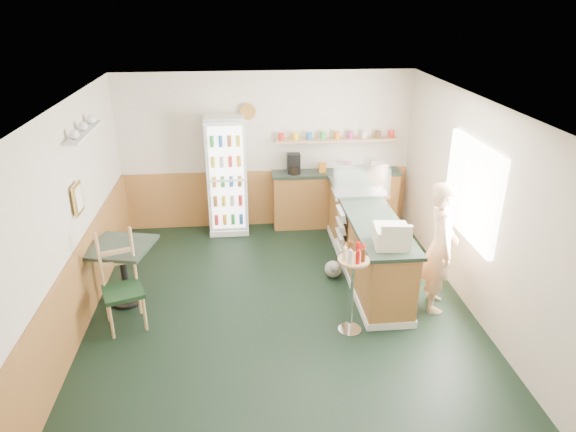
{
  "coord_description": "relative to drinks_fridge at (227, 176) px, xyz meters",
  "views": [
    {
      "loc": [
        -0.44,
        -5.55,
        3.86
      ],
      "look_at": [
        0.14,
        0.6,
        1.16
      ],
      "focal_mm": 32.0,
      "sensor_mm": 36.0,
      "label": 1
    }
  ],
  "objects": [
    {
      "name": "ground",
      "position": [
        0.69,
        -2.74,
        -1.01
      ],
      "size": [
        6.0,
        6.0,
        0.0
      ],
      "primitive_type": "plane",
      "color": "black",
      "rests_on": "ground"
    },
    {
      "name": "room_envelope",
      "position": [
        0.46,
        -2.01,
        0.51
      ],
      "size": [
        5.04,
        6.02,
        2.72
      ],
      "color": "beige",
      "rests_on": "ground"
    },
    {
      "name": "service_counter",
      "position": [
        2.04,
        -1.67,
        -0.55
      ],
      "size": [
        0.68,
        3.01,
        1.01
      ],
      "color": "#A26C34",
      "rests_on": "ground"
    },
    {
      "name": "back_counter",
      "position": [
        1.88,
        0.06,
        -0.46
      ],
      "size": [
        2.24,
        0.42,
        1.69
      ],
      "color": "#A26C34",
      "rests_on": "ground"
    },
    {
      "name": "drinks_fridge",
      "position": [
        0.0,
        0.0,
        0.0
      ],
      "size": [
        0.67,
        0.55,
        2.02
      ],
      "color": "silver",
      "rests_on": "ground"
    },
    {
      "name": "display_case",
      "position": [
        2.04,
        -1.09,
        0.23
      ],
      "size": [
        0.83,
        0.43,
        0.47
      ],
      "color": "silver",
      "rests_on": "service_counter"
    },
    {
      "name": "cash_register",
      "position": [
        2.04,
        -2.8,
        0.12
      ],
      "size": [
        0.45,
        0.47,
        0.24
      ],
      "primitive_type": "cube",
      "rotation": [
        0.0,
        0.0,
        -0.11
      ],
      "color": "beige",
      "rests_on": "service_counter"
    },
    {
      "name": "shopkeeper",
      "position": [
        2.74,
        -2.67,
        -0.13
      ],
      "size": [
        0.55,
        0.67,
        1.76
      ],
      "primitive_type": "imported",
      "rotation": [
        0.0,
        0.0,
        1.33
      ],
      "color": "tan",
      "rests_on": "ground"
    },
    {
      "name": "condiment_stand",
      "position": [
        1.51,
        -3.1,
        -0.22
      ],
      "size": [
        0.38,
        0.38,
        1.17
      ],
      "rotation": [
        0.0,
        0.0,
        0.15
      ],
      "color": "silver",
      "rests_on": "ground"
    },
    {
      "name": "newspaper_rack",
      "position": [
        1.68,
        -1.52,
        -0.42
      ],
      "size": [
        0.09,
        0.46,
        0.73
      ],
      "color": "black",
      "rests_on": "ground"
    },
    {
      "name": "cafe_table",
      "position": [
        -1.36,
        -2.17,
        -0.41
      ],
      "size": [
        0.93,
        0.93,
        0.85
      ],
      "rotation": [
        0.0,
        0.0,
        -0.23
      ],
      "color": "black",
      "rests_on": "ground"
    },
    {
      "name": "cafe_chair",
      "position": [
        -1.26,
        -2.63,
        -0.36
      ],
      "size": [
        0.59,
        0.59,
        1.24
      ],
      "rotation": [
        0.0,
        0.0,
        0.34
      ],
      "color": "black",
      "rests_on": "ground"
    },
    {
      "name": "dog_doorstop",
      "position": [
        1.53,
        -1.8,
        -0.87
      ],
      "size": [
        0.25,
        0.32,
        0.3
      ],
      "rotation": [
        0.0,
        0.0,
        -0.06
      ],
      "color": "gray",
      "rests_on": "ground"
    }
  ]
}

